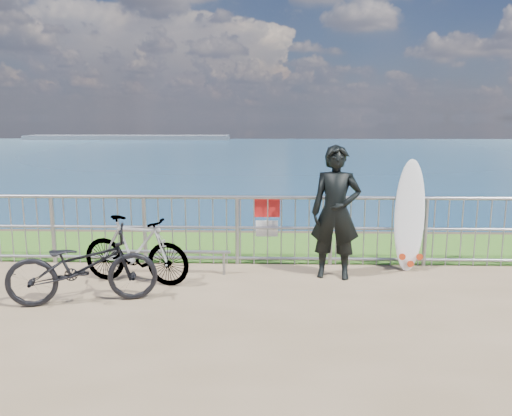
{
  "coord_description": "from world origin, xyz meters",
  "views": [
    {
      "loc": [
        0.04,
        -6.21,
        2.34
      ],
      "look_at": [
        -0.18,
        1.2,
        1.0
      ],
      "focal_mm": 35.0,
      "sensor_mm": 36.0,
      "label": 1
    }
  ],
  "objects_px": {
    "surfer": "(336,212)",
    "surfboard": "(409,219)",
    "bicycle_near": "(83,266)",
    "bicycle_far": "(135,250)"
  },
  "relations": [
    {
      "from": "surfer",
      "to": "surfboard",
      "type": "height_order",
      "value": "surfer"
    },
    {
      "from": "surfboard",
      "to": "bicycle_near",
      "type": "xyz_separation_m",
      "value": [
        -4.54,
        -1.62,
        -0.31
      ]
    },
    {
      "from": "surfer",
      "to": "surfboard",
      "type": "bearing_deg",
      "value": 31.6
    },
    {
      "from": "surfer",
      "to": "surfboard",
      "type": "xyz_separation_m",
      "value": [
        1.2,
        0.47,
        -0.18
      ]
    },
    {
      "from": "bicycle_far",
      "to": "bicycle_near",
      "type": "bearing_deg",
      "value": 163.38
    },
    {
      "from": "bicycle_near",
      "to": "surfboard",
      "type": "bearing_deg",
      "value": -84.74
    },
    {
      "from": "bicycle_far",
      "to": "surfer",
      "type": "bearing_deg",
      "value": -69.58
    },
    {
      "from": "surfer",
      "to": "bicycle_near",
      "type": "height_order",
      "value": "surfer"
    },
    {
      "from": "surfer",
      "to": "bicycle_far",
      "type": "xyz_separation_m",
      "value": [
        -2.88,
        -0.36,
        -0.49
      ]
    },
    {
      "from": "bicycle_near",
      "to": "bicycle_far",
      "type": "xyz_separation_m",
      "value": [
        0.46,
        0.8,
        0.0
      ]
    }
  ]
}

